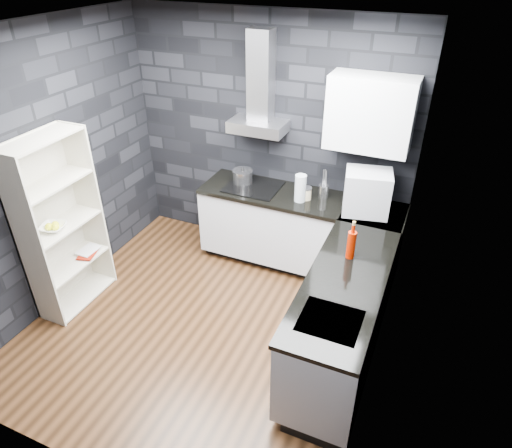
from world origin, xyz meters
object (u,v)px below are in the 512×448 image
Objects in this scene: storage_jar at (306,194)px; appliance_garage at (367,192)px; red_bottle at (351,245)px; fruit_bowl at (53,227)px; pot at (243,177)px; bookshelf at (61,226)px; glass_vase at (300,188)px; utensil_crock at (323,191)px.

appliance_garage is (0.62, -0.03, 0.16)m from storage_jar.
red_bottle is 2.75m from fruit_bowl.
bookshelf is (-1.22, -1.52, -0.08)m from pot.
glass_vase is (0.72, -0.14, 0.07)m from pot.
red_bottle is at bearing -51.75° from storage_jar.
red_bottle is at bearing 14.48° from fruit_bowl.
pot is 0.93m from utensil_crock.
glass_vase reaches higher than storage_jar.
storage_jar is at bearing 18.28° from bookshelf.
storage_jar is at bearing -5.79° from pot.
pot is 0.78m from storage_jar.
storage_jar is 0.64m from appliance_garage.
storage_jar is at bearing 37.62° from fruit_bowl.
appliance_garage is 0.24× the size of bookshelf.
bookshelf is at bearing -144.49° from glass_vase.
fruit_bowl is (-2.15, -1.66, -0.03)m from utensil_crock.
glass_vase is 2.38× the size of storage_jar.
glass_vase reaches higher than red_bottle.
appliance_garage reaches higher than utensil_crock.
utensil_crock is (0.15, 0.12, 0.01)m from storage_jar.
storage_jar is 0.28× the size of appliance_garage.
glass_vase is 2.39m from bookshelf.
storage_jar is (0.78, -0.08, -0.02)m from pot.
utensil_crock is at bearing 37.64° from fruit_bowl.
fruit_bowl is at bearing -142.36° from utensil_crock.
glass_vase is 0.12m from storage_jar.
storage_jar is at bearing 128.25° from red_bottle.
utensil_crock is (0.93, 0.04, -0.01)m from pot.
fruit_bowl is at bearing -107.63° from bookshelf.
appliance_garage is 1.73× the size of red_bottle.
red_bottle is 2.73m from bookshelf.
appliance_garage is at bearing 29.94° from fruit_bowl.
glass_vase is 2.44m from fruit_bowl.
bookshelf reaches higher than utensil_crock.
fruit_bowl is at bearing -162.01° from appliance_garage.
utensil_crock is 0.32× the size of appliance_garage.
red_bottle is at bearing -61.77° from utensil_crock.
red_bottle is 0.14× the size of bookshelf.
red_bottle is (0.67, -0.85, 0.07)m from storage_jar.
glass_vase is 1.29× the size of fruit_bowl.
appliance_garage is at bearing -2.80° from storage_jar.
pot is at bearing 169.24° from glass_vase.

